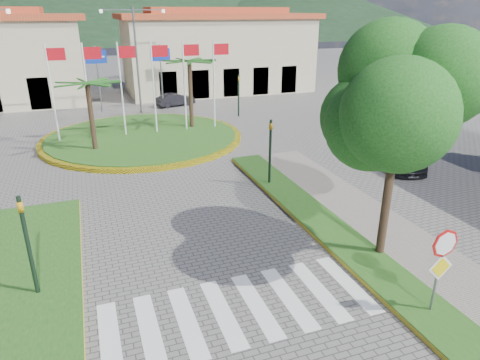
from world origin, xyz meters
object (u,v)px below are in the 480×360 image
object	(u,v)px
car_dark_b	(175,99)
car_side_right	(399,156)
car_dark_a	(59,97)
stop_sign	(442,259)
deciduous_tree	(400,104)
white_van	(31,99)
roundabout_island	(143,137)

from	to	relation	value
car_dark_b	car_side_right	distance (m)	20.99
car_dark_a	stop_sign	bearing A→B (deg)	-152.76
deciduous_tree	car_dark_b	distance (m)	27.00
car_side_right	car_dark_a	bearing A→B (deg)	144.21
stop_sign	white_van	world-z (taller)	stop_sign
deciduous_tree	car_dark_a	size ratio (longest dim) A/B	1.87
stop_sign	car_side_right	distance (m)	12.43
white_van	car_dark_b	distance (m)	12.57
roundabout_island	deciduous_tree	bearing A→B (deg)	-72.09
car_dark_a	car_side_right	bearing A→B (deg)	-133.51
stop_sign	white_van	xyz separation A→B (m)	(-12.52, 33.97, -1.20)
roundabout_island	deciduous_tree	size ratio (longest dim) A/B	1.87
stop_sign	car_dark_a	distance (m)	35.50
white_van	car_dark_a	distance (m)	2.29
white_van	deciduous_tree	bearing A→B (deg)	-163.95
deciduous_tree	car_side_right	bearing A→B (deg)	47.52
stop_sign	deciduous_tree	world-z (taller)	deciduous_tree
deciduous_tree	car_side_right	size ratio (longest dim) A/B	1.61
stop_sign	white_van	distance (m)	36.23
car_dark_a	deciduous_tree	bearing A→B (deg)	-150.23
white_van	car_dark_a	world-z (taller)	car_dark_a
roundabout_island	white_van	size ratio (longest dim) A/B	3.01
stop_sign	car_dark_a	world-z (taller)	stop_sign
white_van	car_side_right	bearing A→B (deg)	-147.48
deciduous_tree	white_van	xyz separation A→B (m)	(-13.12, 30.94, -4.59)
roundabout_island	deciduous_tree	xyz separation A→B (m)	(5.50, -17.00, 5.00)
stop_sign	car_side_right	xyz separation A→B (m)	(7.10, 10.14, -1.18)
roundabout_island	stop_sign	xyz separation A→B (m)	(4.90, -20.04, 1.62)
stop_sign	deciduous_tree	bearing A→B (deg)	78.82
car_dark_a	car_dark_b	world-z (taller)	car_dark_a
car_side_right	roundabout_island	bearing A→B (deg)	158.65
roundabout_island	white_van	distance (m)	15.89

